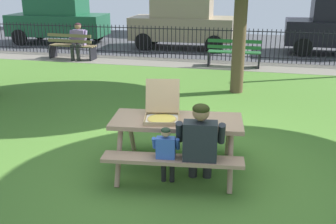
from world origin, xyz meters
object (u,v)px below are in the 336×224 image
picnic_table_foreground (177,131)px  parked_car_left (182,21)px  pizza_box_open (162,112)px  parked_car_far_left (58,18)px  park_bench_left (72,47)px  person_on_park_bench (78,39)px  adult_at_table (200,142)px  child_at_table (166,151)px  park_bench_center (234,53)px

picnic_table_foreground → parked_car_left: (-1.90, 10.09, 0.41)m
picnic_table_foreground → pizza_box_open: bearing=-174.7°
picnic_table_foreground → parked_car_far_left: size_ratio=0.49×
park_bench_left → person_on_park_bench: person_on_park_bench is taller
parked_car_far_left → parked_car_left: (5.20, -0.00, 0.00)m
parked_car_left → adult_at_table: bearing=-77.7°
parked_car_far_left → parked_car_left: bearing=-0.0°
child_at_table → person_on_park_bench: 9.07m
picnic_table_foreground → park_bench_center: (0.30, 7.12, -0.18)m
parked_car_far_left → person_on_park_bench: bearing=-52.8°
picnic_table_foreground → pizza_box_open: (-0.20, -0.02, 0.27)m
adult_at_table → person_on_park_bench: (-5.25, 7.60, 0.00)m
picnic_table_foreground → pizza_box_open: size_ratio=2.96×
person_on_park_bench → park_bench_left: bearing=-175.2°
adult_at_table → pizza_box_open: bearing=144.0°
parked_car_left → picnic_table_foreground: bearing=-79.4°
pizza_box_open → park_bench_left: bearing=124.3°
person_on_park_bench → parked_car_far_left: parked_car_far_left is taller
park_bench_center → person_on_park_bench: (-5.15, 0.02, 0.24)m
adult_at_table → parked_car_far_left: parked_car_far_left is taller
child_at_table → parked_car_left: parked_car_left is taller
pizza_box_open → parked_car_far_left: parked_car_far_left is taller
picnic_table_foreground → parked_car_far_left: (-7.09, 10.09, 0.41)m
person_on_park_bench → parked_car_left: size_ratio=0.30×
pizza_box_open → child_at_table: bearing=-70.6°
park_bench_left → person_on_park_bench: 0.33m
child_at_table → park_bench_left: (-5.06, 7.65, -0.11)m
parked_car_left → pizza_box_open: bearing=-80.5°
park_bench_center → person_on_park_bench: bearing=179.8°
adult_at_table → parked_car_left: (-2.29, 10.55, 0.35)m
park_bench_center → person_on_park_bench: person_on_park_bench is taller
picnic_table_foreground → adult_at_table: size_ratio=1.65×
park_bench_center → parked_car_left: bearing=126.5°
parked_car_far_left → park_bench_left: bearing=-55.9°
pizza_box_open → parked_car_far_left: bearing=124.3°
pizza_box_open → parked_car_far_left: size_ratio=0.17×
picnic_table_foreground → park_bench_left: (-5.08, 7.12, -0.18)m
pizza_box_open → park_bench_left: 8.66m
pizza_box_open → person_on_park_bench: pizza_box_open is taller
person_on_park_bench → parked_car_left: bearing=44.9°
picnic_table_foreground → park_bench_left: size_ratio=1.21×
child_at_table → parked_car_left: size_ratio=0.22×
child_at_table → park_bench_center: bearing=87.6°
person_on_park_bench → parked_car_far_left: 3.72m
picnic_table_foreground → parked_car_left: size_ratio=0.50×
park_bench_center → picnic_table_foreground: bearing=-92.4°
picnic_table_foreground → child_at_table: child_at_table is taller
pizza_box_open → child_at_table: size_ratio=0.76×
adult_at_table → parked_car_far_left: size_ratio=0.30×
picnic_table_foreground → park_bench_left: bearing=125.5°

